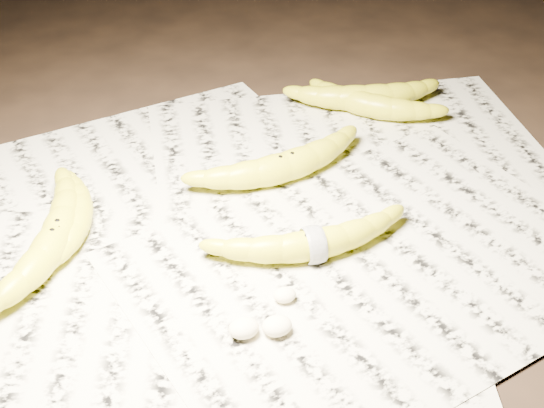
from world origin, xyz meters
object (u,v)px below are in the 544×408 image
object	(u,v)px
banana_center	(285,164)
banana_upper_a	(365,95)
banana_upper_b	(370,103)
banana_left_b	(79,214)
banana_taped	(313,242)
banana_left_a	(55,236)

from	to	relation	value
banana_center	banana_upper_a	world-z (taller)	banana_center
banana_center	banana_upper_b	distance (m)	0.21
banana_left_b	banana_upper_b	size ratio (longest dim) A/B	0.90
banana_left_b	banana_center	bearing A→B (deg)	-72.86
banana_upper_a	banana_upper_b	world-z (taller)	banana_upper_a
banana_left_b	banana_center	xyz separation A→B (m)	(0.27, 0.02, 0.00)
banana_center	banana_taped	world-z (taller)	banana_center
banana_left_a	banana_left_b	size ratio (longest dim) A/B	1.43
banana_upper_b	banana_left_b	bearing A→B (deg)	-119.27
banana_upper_b	banana_center	bearing A→B (deg)	-102.03
banana_center	banana_upper_b	size ratio (longest dim) A/B	1.23
banana_upper_b	banana_left_a	bearing A→B (deg)	-116.09
banana_left_a	banana_left_b	world-z (taller)	banana_left_a
banana_left_b	banana_upper_b	world-z (taller)	banana_upper_b
banana_left_a	banana_left_b	xyz separation A→B (m)	(0.03, 0.04, -0.00)
banana_taped	banana_upper_a	size ratio (longest dim) A/B	1.07
banana_upper_a	banana_upper_b	size ratio (longest dim) A/B	1.12
banana_left_a	banana_upper_b	bearing A→B (deg)	-45.02
banana_center	banana_taped	xyz separation A→B (m)	(-0.02, -0.16, -0.00)
banana_taped	banana_upper_a	xyz separation A→B (m)	(0.20, 0.31, 0.00)
banana_left_a	banana_upper_b	xyz separation A→B (m)	(0.48, 0.18, -0.00)
banana_left_b	banana_upper_b	xyz separation A→B (m)	(0.45, 0.14, 0.00)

